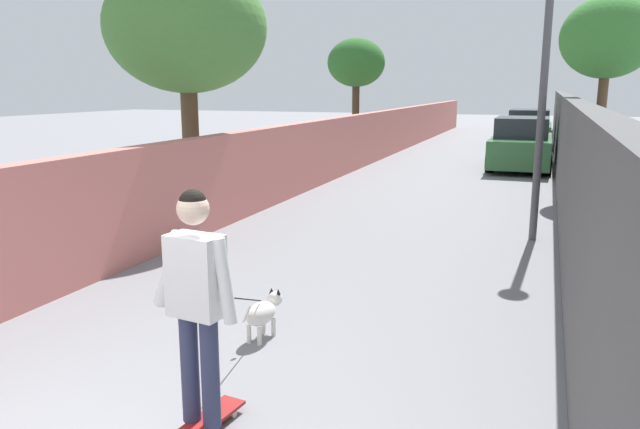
# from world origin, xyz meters

# --- Properties ---
(ground_plane) EXTENTS (80.00, 80.00, 0.00)m
(ground_plane) POSITION_xyz_m (14.00, 0.00, 0.00)
(ground_plane) COLOR gray
(wall_left) EXTENTS (48.00, 0.30, 1.62)m
(wall_left) POSITION_xyz_m (12.00, 2.92, 0.81)
(wall_left) COLOR #CC726B
(wall_left) RESTS_ON ground
(fence_right) EXTENTS (48.00, 0.30, 2.21)m
(fence_right) POSITION_xyz_m (12.00, -2.92, 1.10)
(fence_right) COLOR #4C4C4C
(fence_right) RESTS_ON ground
(tree_right_near) EXTENTS (2.03, 2.03, 4.39)m
(tree_right_near) POSITION_xyz_m (13.00, -3.58, 3.46)
(tree_right_near) COLOR brown
(tree_right_near) RESTS_ON ground
(tree_left_mid) EXTENTS (2.03, 2.03, 4.11)m
(tree_left_mid) POSITION_xyz_m (19.00, 4.02, 3.22)
(tree_left_mid) COLOR #473523
(tree_left_mid) RESTS_ON ground
(tree_left_far) EXTENTS (2.86, 2.86, 4.62)m
(tree_left_far) POSITION_xyz_m (7.50, 3.65, 3.44)
(tree_left_far) COLOR brown
(tree_left_far) RESTS_ON ground
(lamp_post) EXTENTS (0.36, 0.36, 4.19)m
(lamp_post) POSITION_xyz_m (8.02, -2.37, 2.88)
(lamp_post) COLOR #4C4C51
(lamp_post) RESTS_ON ground
(skateboard) EXTENTS (0.82, 0.30, 0.08)m
(skateboard) POSITION_xyz_m (1.22, -0.30, 0.07)
(skateboard) COLOR maroon
(skateboard) RESTS_ON ground
(person_skateboarder) EXTENTS (0.27, 0.72, 1.69)m
(person_skateboarder) POSITION_xyz_m (1.22, -0.30, 1.08)
(person_skateboarder) COLOR #333859
(person_skateboarder) RESTS_ON skateboard
(dog) EXTENTS (1.99, 0.47, 1.06)m
(dog) POSITION_xyz_m (2.90, 0.02, 0.27)
(dog) COLOR white
(dog) RESTS_ON ground
(car_near) EXTENTS (4.16, 1.80, 1.54)m
(car_near) POSITION_xyz_m (17.22, -1.77, 0.72)
(car_near) COLOR #336B38
(car_near) RESTS_ON ground
(car_far) EXTENTS (4.22, 1.80, 1.54)m
(car_far) POSITION_xyz_m (24.01, -1.77, 0.72)
(car_far) COLOR #336B38
(car_far) RESTS_ON ground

